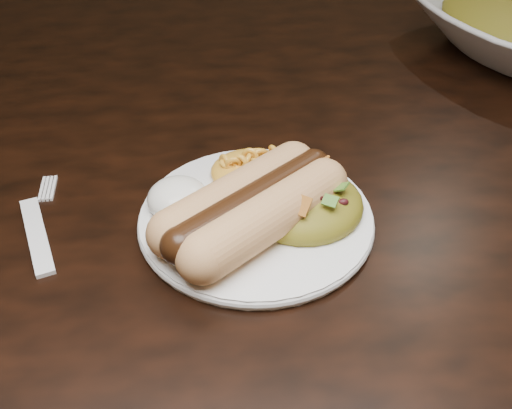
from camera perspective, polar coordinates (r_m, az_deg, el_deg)
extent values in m
cube|color=black|center=(0.66, -4.14, 6.33)|extent=(1.60, 0.90, 0.04)
cylinder|color=white|center=(0.51, 0.00, -1.32)|extent=(0.23, 0.23, 0.01)
cylinder|color=tan|center=(0.47, -0.14, -1.42)|extent=(0.13, 0.11, 0.04)
cylinder|color=tan|center=(0.49, -0.62, 0.97)|extent=(0.13, 0.11, 0.04)
cylinder|color=#391C0E|center=(0.48, -0.39, 0.18)|extent=(0.14, 0.11, 0.03)
ellipsoid|color=#F29948|center=(0.54, -0.48, 4.10)|extent=(0.08, 0.07, 0.03)
ellipsoid|color=white|center=(0.51, -7.52, 1.27)|extent=(0.06, 0.06, 0.03)
ellipsoid|color=#9E6320|center=(0.50, 4.52, 0.62)|extent=(0.10, 0.10, 0.04)
cube|color=white|center=(0.53, -20.16, -2.76)|extent=(0.05, 0.13, 0.00)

